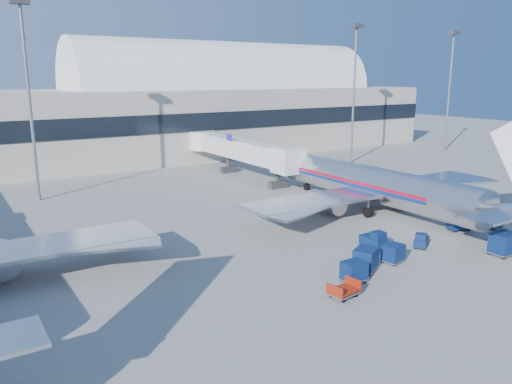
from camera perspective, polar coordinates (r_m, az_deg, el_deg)
ground at (r=45.96m, az=9.21°, el=-5.26°), size 260.00×260.00×0.00m
terminal at (r=89.86m, az=-22.74°, el=7.74°), size 170.00×28.15×21.00m
airliner_main at (r=55.11m, az=13.96°, el=0.75°), size 32.00×37.26×12.07m
jetbridge_near at (r=73.86m, az=-2.31°, el=4.98°), size 4.40×27.50×6.25m
mast_west at (r=62.94m, az=-24.74°, el=12.34°), size 2.00×1.20×22.60m
mast_east at (r=86.07m, az=11.21°, el=13.15°), size 2.00×1.20×22.60m
mast_far_east at (r=104.91m, az=21.36°, el=12.47°), size 2.00×1.20×22.60m
barrier_near at (r=60.14m, az=20.82°, el=-1.13°), size 3.00×0.55×0.90m
barrier_mid at (r=62.78m, az=22.62°, el=-0.72°), size 3.00×0.55×0.90m
barrier_far at (r=65.48m, az=24.28°, el=-0.33°), size 3.00×0.55×0.90m
tug_lead at (r=45.24m, az=18.37°, el=-5.27°), size 2.26×1.89×1.32m
tug_right at (r=51.26m, az=22.12°, el=-3.41°), size 2.34×1.59×1.39m
tug_left at (r=43.86m, az=13.38°, el=-5.37°), size 1.31×2.46×1.57m
cart_train_a at (r=40.92m, az=15.42°, el=-6.73°), size 1.90×1.59×1.48m
cart_train_b at (r=38.69m, az=12.40°, el=-7.49°), size 2.48×2.28×1.77m
cart_train_c at (r=36.60m, az=11.13°, el=-8.85°), size 1.78×1.39×1.52m
cart_solo_near at (r=45.70m, az=26.46°, el=-5.29°), size 2.20×1.71×1.89m
cart_solo_far at (r=53.45m, az=25.42°, el=-2.78°), size 2.06×1.67×1.68m
cart_open_red at (r=34.27m, az=10.00°, el=-11.14°), size 2.19×1.70×0.54m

